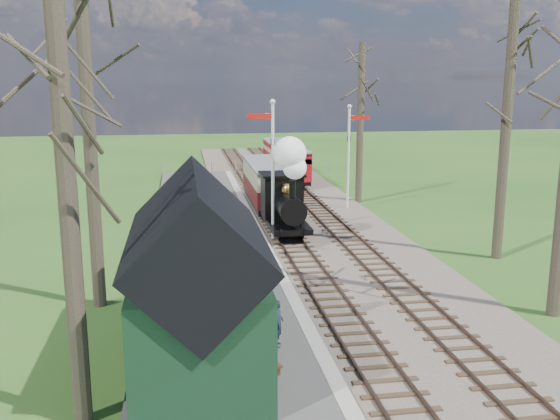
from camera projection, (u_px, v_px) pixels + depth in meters
The scene contains 18 objects.
distant_hills at pixel (234, 267), 78.08m from camera, with size 114.40×48.00×22.02m.
ballast_bed at pixel (293, 211), 33.73m from camera, with size 8.00×60.00×0.10m, color brown.
track_near at pixel (270, 210), 33.52m from camera, with size 1.60×60.00×0.15m.
track_far at pixel (317, 209), 33.92m from camera, with size 1.60×60.00×0.15m.
platform at pixel (212, 254), 25.26m from camera, with size 5.00×44.00×0.20m, color #474442.
coping_strip at pixel (268, 251), 25.61m from camera, with size 0.40×44.00×0.21m, color #B2AD9E.
station_shed at pixel (197, 283), 15.03m from camera, with size 3.25×6.30×4.78m.
semaphore_near at pixel (271, 160), 26.88m from camera, with size 1.22×0.24×6.22m.
semaphore_far at pixel (350, 149), 33.51m from camera, with size 1.22×0.24×5.72m.
bare_trees at pixel (357, 135), 21.17m from camera, with size 15.51×22.39×12.00m.
fence_line at pixel (248, 166), 47.00m from camera, with size 12.60×0.08×1.00m.
locomotive at pixel (286, 192), 27.92m from camera, with size 1.80×4.20×4.51m.
coach at pixel (268, 182), 33.89m from camera, with size 2.10×7.21×2.21m.
red_carriage_a at pixel (292, 165), 41.32m from camera, with size 1.90×4.70×2.00m.
red_carriage_b at pixel (279, 155), 46.63m from camera, with size 1.90×4.70×2.00m.
sign_board at pixel (250, 281), 19.77m from camera, with size 0.33×0.81×1.20m.
bench at pixel (257, 352), 15.13m from camera, with size 0.89×1.52×0.84m.
person at pixel (278, 323), 16.27m from camera, with size 0.46×0.30×1.27m, color #1B2031.
Camera 1 is at (-4.56, -10.47, 7.12)m, focal length 40.00 mm.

